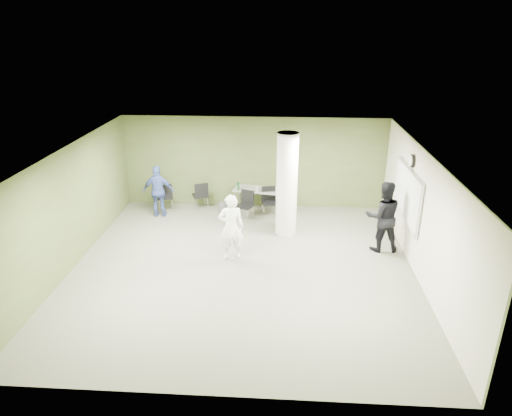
# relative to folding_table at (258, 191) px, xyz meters

# --- Properties ---
(floor) EXTENTS (8.00, 8.00, 0.00)m
(floor) POSITION_rel_folding_table_xyz_m (-0.14, -3.54, -0.66)
(floor) COLOR #595946
(floor) RESTS_ON ground
(ceiling) EXTENTS (8.00, 8.00, 0.00)m
(ceiling) POSITION_rel_folding_table_xyz_m (-0.14, -3.54, 2.14)
(ceiling) COLOR white
(ceiling) RESTS_ON wall_back
(wall_back) EXTENTS (8.00, 2.80, 0.02)m
(wall_back) POSITION_rel_folding_table_xyz_m (-0.14, 0.46, 0.74)
(wall_back) COLOR #475226
(wall_back) RESTS_ON floor
(wall_left) EXTENTS (0.02, 8.00, 2.80)m
(wall_left) POSITION_rel_folding_table_xyz_m (-4.14, -3.54, 0.74)
(wall_left) COLOR #475226
(wall_left) RESTS_ON floor
(wall_right_cream) EXTENTS (0.02, 8.00, 2.80)m
(wall_right_cream) POSITION_rel_folding_table_xyz_m (3.86, -3.54, 0.74)
(wall_right_cream) COLOR beige
(wall_right_cream) RESTS_ON floor
(column) EXTENTS (0.56, 0.56, 2.80)m
(column) POSITION_rel_folding_table_xyz_m (0.86, -1.54, 0.74)
(column) COLOR silver
(column) RESTS_ON floor
(whiteboard) EXTENTS (0.05, 2.30, 1.30)m
(whiteboard) POSITION_rel_folding_table_xyz_m (3.78, -2.34, 0.84)
(whiteboard) COLOR silver
(whiteboard) RESTS_ON wall_right_cream
(wall_clock) EXTENTS (0.06, 0.32, 0.32)m
(wall_clock) POSITION_rel_folding_table_xyz_m (3.78, -2.34, 1.69)
(wall_clock) COLOR black
(wall_clock) RESTS_ON wall_right_cream
(folding_table) EXTENTS (1.57, 0.90, 0.95)m
(folding_table) POSITION_rel_folding_table_xyz_m (0.00, 0.00, 0.00)
(folding_table) COLOR gray
(folding_table) RESTS_ON floor
(wastebasket) EXTENTS (0.26, 0.26, 0.30)m
(wastebasket) POSITION_rel_folding_table_xyz_m (-1.05, -0.17, -0.51)
(wastebasket) COLOR #4C4C4C
(wastebasket) RESTS_ON floor
(chair_back_left) EXTENTS (0.56, 0.56, 0.91)m
(chair_back_left) POSITION_rel_folding_table_xyz_m (-2.80, -0.23, -0.13)
(chair_back_left) COLOR black
(chair_back_left) RESTS_ON floor
(chair_back_right) EXTENTS (0.57, 0.57, 0.87)m
(chair_back_right) POSITION_rel_folding_table_xyz_m (-1.75, 0.01, -0.15)
(chair_back_right) COLOR black
(chair_back_right) RESTS_ON floor
(chair_table_left) EXTENTS (0.55, 0.55, 0.85)m
(chair_table_left) POSITION_rel_folding_table_xyz_m (-0.31, -0.61, -0.16)
(chair_table_left) COLOR black
(chair_table_left) RESTS_ON floor
(chair_table_right) EXTENTS (0.51, 0.51, 0.87)m
(chair_table_right) POSITION_rel_folding_table_xyz_m (0.35, -0.32, -0.15)
(chair_table_right) COLOR black
(chair_table_right) RESTS_ON floor
(woman_white) EXTENTS (0.67, 0.51, 1.67)m
(woman_white) POSITION_rel_folding_table_xyz_m (-0.45, -3.08, 0.18)
(woman_white) COLOR white
(woman_white) RESTS_ON floor
(man_black) EXTENTS (0.93, 0.75, 1.83)m
(man_black) POSITION_rel_folding_table_xyz_m (3.26, -2.37, 0.26)
(man_black) COLOR black
(man_black) RESTS_ON floor
(man_blue) EXTENTS (0.93, 0.42, 1.57)m
(man_blue) POSITION_rel_folding_table_xyz_m (-2.88, -0.61, 0.13)
(man_blue) COLOR #384B8B
(man_blue) RESTS_ON floor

